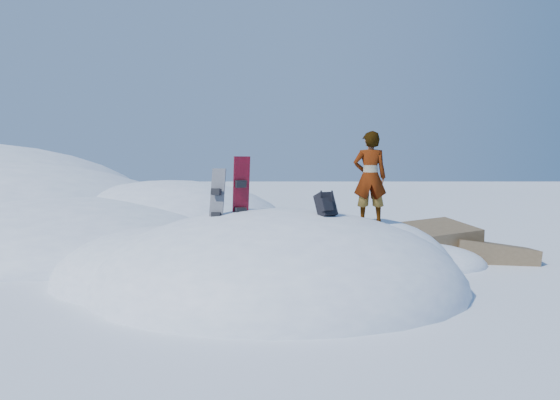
{
  "coord_description": "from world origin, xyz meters",
  "views": [
    {
      "loc": [
        0.04,
        -10.04,
        2.34
      ],
      "look_at": [
        0.05,
        0.3,
        1.64
      ],
      "focal_mm": 35.0,
      "sensor_mm": 36.0,
      "label": 1
    }
  ],
  "objects_px": {
    "snowboard_red": "(241,201)",
    "person": "(370,177)",
    "backpack": "(326,205)",
    "snowboard_dark": "(217,206)"
  },
  "relations": [
    {
      "from": "snowboard_red",
      "to": "person",
      "type": "height_order",
      "value": "person"
    },
    {
      "from": "snowboard_red",
      "to": "person",
      "type": "bearing_deg",
      "value": -17.34
    },
    {
      "from": "snowboard_red",
      "to": "backpack",
      "type": "distance_m",
      "value": 1.56
    },
    {
      "from": "snowboard_red",
      "to": "person",
      "type": "xyz_separation_m",
      "value": [
        2.42,
        0.41,
        0.42
      ]
    },
    {
      "from": "backpack",
      "to": "person",
      "type": "distance_m",
      "value": 1.27
    },
    {
      "from": "snowboard_dark",
      "to": "person",
      "type": "distance_m",
      "value": 2.95
    },
    {
      "from": "person",
      "to": "backpack",
      "type": "bearing_deg",
      "value": 40.89
    },
    {
      "from": "snowboard_dark",
      "to": "person",
      "type": "height_order",
      "value": "person"
    },
    {
      "from": "snowboard_red",
      "to": "snowboard_dark",
      "type": "distance_m",
      "value": 0.48
    },
    {
      "from": "person",
      "to": "snowboard_dark",
      "type": "bearing_deg",
      "value": 13.23
    }
  ]
}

